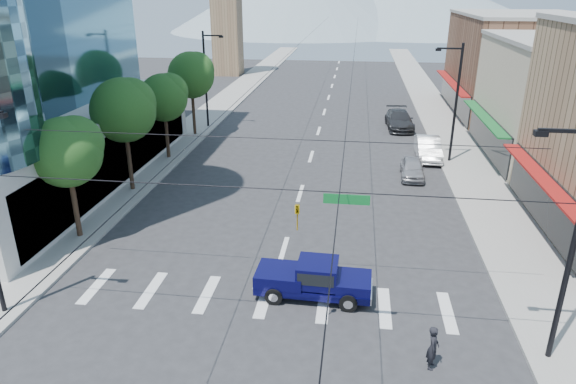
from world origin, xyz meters
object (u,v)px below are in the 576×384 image
(pickup_truck, at_px, (313,278))
(pedestrian, at_px, (433,348))
(parked_car_near, at_px, (412,168))
(parked_car_mid, at_px, (428,148))
(parked_car_far, at_px, (399,120))

(pickup_truck, distance_m, pedestrian, 6.10)
(parked_car_near, distance_m, parked_car_mid, 4.88)
(pedestrian, bearing_deg, parked_car_mid, 6.34)
(pickup_truck, height_order, parked_car_mid, pickup_truck)
(pedestrian, relative_size, parked_car_mid, 0.33)
(pickup_truck, relative_size, pedestrian, 3.04)
(pedestrian, xyz_separation_m, parked_car_far, (1.11, 33.96, -0.00))
(parked_car_near, relative_size, parked_car_far, 0.69)
(pickup_truck, distance_m, parked_car_near, 17.16)
(pickup_truck, xyz_separation_m, parked_car_far, (5.73, 29.97, -0.05))
(pickup_truck, relative_size, parked_car_far, 0.88)
(parked_car_near, relative_size, parked_car_mid, 0.79)
(parked_car_near, xyz_separation_m, parked_car_mid, (1.62, 4.60, 0.15))
(pickup_truck, xyz_separation_m, parked_car_mid, (7.35, 20.77, -0.06))
(parked_car_mid, height_order, parked_car_far, parked_car_far)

